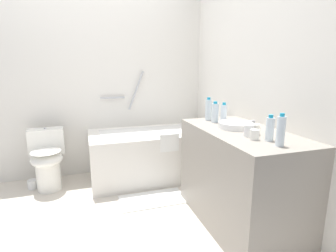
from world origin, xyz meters
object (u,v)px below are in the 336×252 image
Objects in this scene: sink_faucet at (253,124)px; water_bottle_3 at (281,131)px; bathtub at (151,153)px; toilet_paper_roll at (33,184)px; water_bottle_0 at (270,129)px; water_bottle_1 at (224,114)px; drinking_glass_0 at (254,135)px; bath_mat at (153,199)px; drinking_glass_1 at (249,131)px; water_bottle_4 at (208,110)px; sink_basin at (236,125)px; water_bottle_2 at (215,113)px; drinking_glass_2 at (255,129)px; toilet at (47,159)px.

sink_faucet is 0.60m from water_bottle_3.
bathtub is 13.39× the size of toilet_paper_roll.
water_bottle_0 is at bearing -72.56° from bathtub.
sink_faucet is 0.77× the size of water_bottle_1.
water_bottle_1 reaches higher than toilet_paper_roll.
drinking_glass_0 is 0.11× the size of bath_mat.
bath_mat is (-0.55, 0.81, -0.89)m from drinking_glass_1.
water_bottle_4 is at bearing 95.24° from water_bottle_0.
water_bottle_4 is at bearing 93.25° from water_bottle_3.
bath_mat is at bearing -102.65° from bathtub.
water_bottle_3 is at bearing -79.89° from drinking_glass_1.
water_bottle_3 is (-0.02, -0.13, 0.02)m from water_bottle_0.
sink_faucet reaches higher than sink_basin.
water_bottle_2 reaches higher than sink_basin.
sink_basin is at bearing 180.00° from sink_faucet.
sink_basin is at bearing 77.32° from drinking_glass_1.
drinking_glass_1 is (-0.07, 0.15, -0.04)m from water_bottle_0.
drinking_glass_1 is at bearing -90.91° from water_bottle_2.
water_bottle_1 is 1.79× the size of toilet_paper_roll.
sink_faucet is 0.37m from drinking_glass_1.
drinking_glass_2 is at bearing -70.02° from bathtub.
water_bottle_1 is 0.58m from drinking_glass_0.
drinking_glass_2 is at bearing -123.45° from sink_faucet.
water_bottle_1 is 0.87× the size of water_bottle_4.
bathtub is 1.65m from drinking_glass_0.
bath_mat is (-0.79, 0.53, -0.87)m from sink_faucet.
water_bottle_2 is 1.83× the size of toilet_paper_roll.
water_bottle_4 is at bearing 108.41° from water_bottle_1.
sink_faucet is 0.22× the size of bath_mat.
water_bottle_4 reaches higher than sink_faucet.
bath_mat is at bearing 165.98° from water_bottle_4.
toilet is 8.38× the size of drinking_glass_2.
water_bottle_4 is (-0.25, 0.39, 0.08)m from sink_faucet.
water_bottle_3 reaches higher than water_bottle_1.
drinking_glass_0 reaches higher than toilet.
bath_mat is (-0.55, 0.14, -0.95)m from water_bottle_4.
sink_faucet is at bearing -33.61° from bath_mat.
toilet_paper_roll is at bearing 151.20° from bath_mat.
water_bottle_0 is at bearing -56.97° from bath_mat.
bathtub is 16.03× the size of drinking_glass_1.
sink_faucet is at bearing -30.73° from toilet_paper_roll.
drinking_glass_2 is (0.50, -1.37, 0.57)m from bathtub.
water_bottle_4 is (-0.01, 0.11, 0.01)m from water_bottle_2.
drinking_glass_0 reaches higher than sink_faucet.
bathtub is at bearing 106.51° from drinking_glass_1.
water_bottle_4 is 2.76× the size of drinking_glass_2.
drinking_glass_0 is at bearing -125.90° from drinking_glass_2.
bathtub reaches higher than water_bottle_4.
bathtub is at bearing 105.48° from water_bottle_3.
bath_mat is 6.19× the size of toilet_paper_roll.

